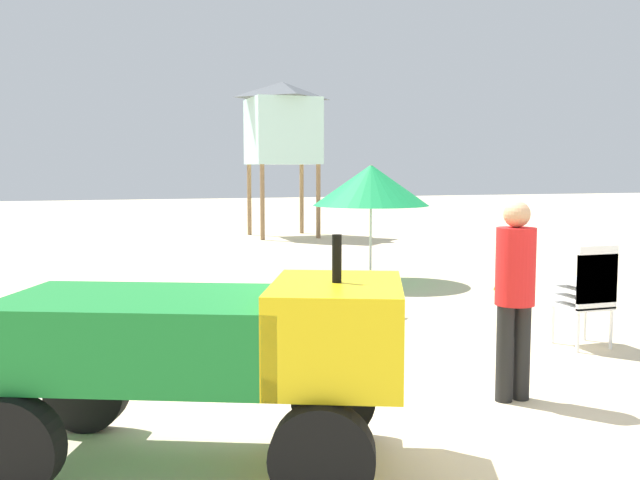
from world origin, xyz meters
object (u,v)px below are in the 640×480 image
object	(u,v)px
utility_cart	(210,346)
beach_umbrella_left	(371,185)
surfboard_pile	(302,304)
stacked_plastic_chairs	(589,288)
lifeguard_tower	(283,123)
lifeguard_near_left	(515,287)
traffic_cone_near	(505,274)

from	to	relation	value
utility_cart	beach_umbrella_left	world-z (taller)	beach_umbrella_left
surfboard_pile	beach_umbrella_left	distance (m)	3.64
utility_cart	stacked_plastic_chairs	world-z (taller)	utility_cart
utility_cart	lifeguard_tower	xyz separation A→B (m)	(4.60, 14.96, 2.35)
lifeguard_near_left	lifeguard_tower	bearing A→B (deg)	82.04
surfboard_pile	traffic_cone_near	world-z (taller)	traffic_cone_near
lifeguard_tower	traffic_cone_near	xyz separation A→B (m)	(0.93, -9.71, -2.89)
surfboard_pile	traffic_cone_near	distance (m)	3.97
lifeguard_tower	stacked_plastic_chairs	bearing A→B (deg)	-91.25
lifeguard_near_left	lifeguard_tower	world-z (taller)	lifeguard_tower
utility_cart	traffic_cone_near	size ratio (longest dim) A/B	5.62
utility_cart	lifeguard_near_left	world-z (taller)	lifeguard_near_left
beach_umbrella_left	lifeguard_tower	bearing A→B (deg)	84.58
stacked_plastic_chairs	traffic_cone_near	xyz separation A→B (m)	(1.22, 3.48, -0.40)
stacked_plastic_chairs	lifeguard_near_left	xyz separation A→B (m)	(-1.73, -1.24, 0.29)
surfboard_pile	stacked_plastic_chairs	bearing A→B (deg)	-40.18
utility_cart	surfboard_pile	world-z (taller)	utility_cart
lifeguard_near_left	beach_umbrella_left	xyz separation A→B (m)	(1.22, 6.07, 0.68)
stacked_plastic_chairs	beach_umbrella_left	world-z (taller)	beach_umbrella_left
utility_cart	lifeguard_near_left	size ratio (longest dim) A/B	1.71
utility_cart	stacked_plastic_chairs	xyz separation A→B (m)	(4.31, 1.77, -0.13)
utility_cart	beach_umbrella_left	xyz separation A→B (m)	(3.81, 6.60, 0.84)
lifeguard_near_left	lifeguard_tower	xyz separation A→B (m)	(2.02, 14.43, 2.19)
lifeguard_tower	traffic_cone_near	bearing A→B (deg)	-84.52
lifeguard_tower	traffic_cone_near	size ratio (longest dim) A/B	8.51
lifeguard_near_left	lifeguard_tower	distance (m)	14.74
stacked_plastic_chairs	traffic_cone_near	size ratio (longest dim) A/B	2.22
utility_cart	beach_umbrella_left	bearing A→B (deg)	60.03
lifeguard_near_left	traffic_cone_near	bearing A→B (deg)	58.01
lifeguard_near_left	beach_umbrella_left	distance (m)	6.23
utility_cart	stacked_plastic_chairs	bearing A→B (deg)	22.36
stacked_plastic_chairs	lifeguard_tower	size ratio (longest dim) A/B	0.26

